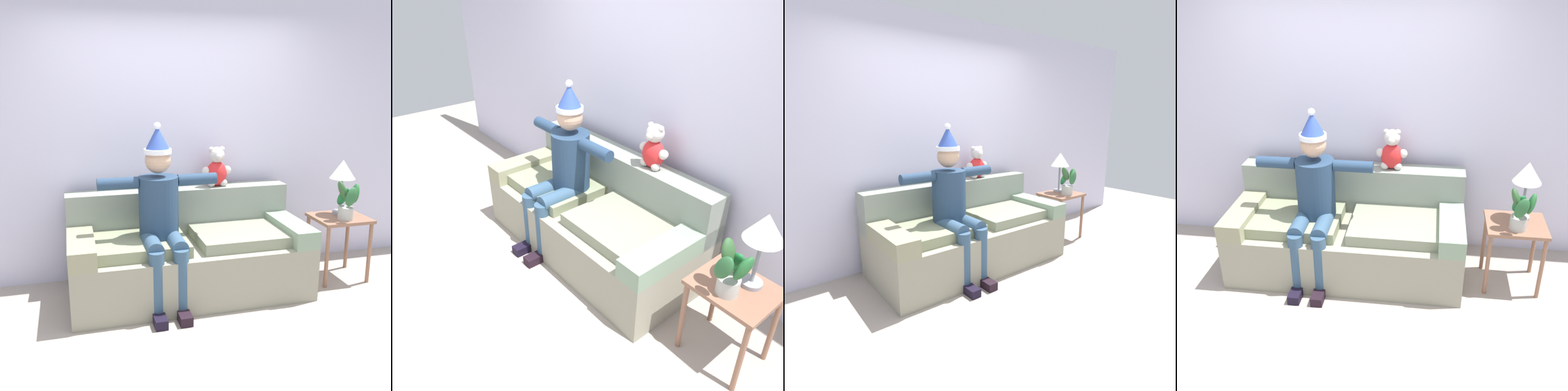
# 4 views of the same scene
# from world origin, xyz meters

# --- Properties ---
(ground_plane) EXTENTS (10.00, 10.00, 0.00)m
(ground_plane) POSITION_xyz_m (0.00, 0.00, 0.00)
(ground_plane) COLOR #A4978B
(back_wall) EXTENTS (7.00, 0.10, 2.70)m
(back_wall) POSITION_xyz_m (0.00, 1.55, 1.35)
(back_wall) COLOR silver
(back_wall) RESTS_ON ground_plane
(couch) EXTENTS (2.09, 0.94, 0.90)m
(couch) POSITION_xyz_m (0.00, 1.00, 0.35)
(couch) COLOR gray
(couch) RESTS_ON ground_plane
(person_seated) EXTENTS (1.02, 0.77, 1.56)m
(person_seated) POSITION_xyz_m (-0.27, 0.83, 0.80)
(person_seated) COLOR navy
(person_seated) RESTS_ON ground_plane
(teddy_bear) EXTENTS (0.29, 0.17, 0.38)m
(teddy_bear) POSITION_xyz_m (0.36, 1.30, 1.07)
(teddy_bear) COLOR red
(teddy_bear) RESTS_ON couch
(side_table) EXTENTS (0.51, 0.44, 0.62)m
(side_table) POSITION_xyz_m (1.48, 0.90, 0.51)
(side_table) COLOR #8B5E48
(side_table) RESTS_ON ground_plane
(table_lamp) EXTENTS (0.24, 0.24, 0.53)m
(table_lamp) POSITION_xyz_m (1.53, 0.99, 1.03)
(table_lamp) COLOR gray
(table_lamp) RESTS_ON side_table
(potted_plant) EXTENTS (0.25, 0.23, 0.38)m
(potted_plant) POSITION_xyz_m (1.48, 0.80, 0.80)
(potted_plant) COLOR #B1B1AA
(potted_plant) RESTS_ON side_table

